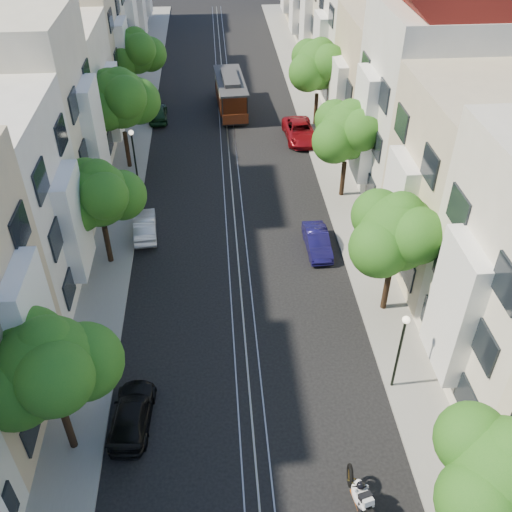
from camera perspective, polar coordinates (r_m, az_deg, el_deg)
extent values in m
plane|color=black|center=(44.70, -2.79, 11.05)|extent=(200.00, 200.00, 0.00)
cube|color=gray|center=(45.41, 6.57, 11.38)|extent=(2.50, 80.00, 0.12)
cube|color=gray|center=(45.10, -12.19, 10.57)|extent=(2.50, 80.00, 0.12)
cube|color=gray|center=(44.68, -3.51, 11.03)|extent=(0.06, 80.00, 0.02)
cube|color=gray|center=(44.69, -2.79, 11.06)|extent=(0.06, 80.00, 0.02)
cube|color=gray|center=(44.71, -2.07, 11.09)|extent=(0.06, 80.00, 0.02)
cube|color=tan|center=(44.70, -2.79, 11.05)|extent=(0.08, 80.00, 0.01)
cube|color=white|center=(24.02, 19.29, -4.94)|extent=(0.90, 3.04, 6.05)
cube|color=beige|center=(31.11, 20.97, 6.10)|extent=(7.00, 8.00, 10.00)
cube|color=white|center=(30.14, 14.03, 4.74)|extent=(0.90, 3.04, 5.50)
cube|color=silver|center=(37.22, 16.82, 13.97)|extent=(7.00, 8.00, 12.00)
cube|color=white|center=(36.46, 10.80, 12.75)|extent=(0.90, 3.04, 6.60)
cube|color=#C6B28C|center=(44.77, 13.24, 16.47)|extent=(7.00, 8.00, 9.00)
cube|color=white|center=(44.08, 8.19, 15.72)|extent=(0.90, 3.04, 4.95)
cube|color=white|center=(51.81, 10.94, 20.54)|extent=(7.00, 8.00, 10.50)
cube|color=white|center=(51.24, 6.45, 19.77)|extent=(0.90, 3.04, 5.78)
cube|color=beige|center=(59.16, 9.10, 23.37)|extent=(7.00, 8.00, 11.50)
cube|color=white|center=(58.68, 5.08, 22.61)|extent=(0.90, 3.04, 6.32)
cube|color=white|center=(66.54, 3.93, 23.73)|extent=(0.90, 3.04, 5.23)
cube|color=white|center=(23.41, -21.32, -7.17)|extent=(0.90, 3.04, 5.93)
cube|color=white|center=(29.66, -17.83, 3.18)|extent=(0.90, 3.04, 5.39)
cube|color=beige|center=(36.64, -22.11, 12.21)|extent=(7.00, 8.00, 11.76)
cube|color=white|center=(36.06, -15.91, 11.50)|extent=(0.90, 3.04, 6.47)
cube|color=silver|center=(44.28, -19.25, 15.03)|extent=(7.00, 8.00, 8.82)
cube|color=white|center=(43.75, -14.10, 14.70)|extent=(0.90, 3.04, 4.85)
cube|color=beige|center=(51.39, -17.66, 19.26)|extent=(7.00, 8.00, 10.29)
cube|color=white|center=(50.96, -13.10, 18.87)|extent=(0.90, 3.04, 5.66)
cube|color=silver|center=(58.79, -16.37, 22.21)|extent=(7.00, 8.00, 11.27)
cube|color=white|center=(58.43, -12.29, 21.80)|extent=(0.90, 3.04, 6.20)
cube|color=#C6B28C|center=(66.67, -15.11, 23.28)|extent=(7.00, 8.00, 9.31)
cube|color=white|center=(66.32, -11.50, 23.02)|extent=(0.90, 3.04, 5.12)
sphere|color=#155314|center=(19.76, 23.55, -19.24)|extent=(3.38, 3.38, 3.38)
sphere|color=#155314|center=(19.32, 21.47, -21.94)|extent=(2.64, 2.64, 2.64)
cylinder|color=black|center=(29.25, 12.90, -3.22)|extent=(0.30, 0.30, 2.45)
sphere|color=#155314|center=(27.16, 13.90, 2.31)|extent=(3.64, 3.64, 3.64)
sphere|color=#155314|center=(28.12, 15.65, 2.31)|extent=(2.91, 2.91, 2.91)
sphere|color=#155314|center=(26.53, 12.25, 0.83)|extent=(2.84, 2.84, 2.84)
sphere|color=#155314|center=(26.77, 14.33, 4.00)|extent=(2.18, 2.18, 2.18)
cylinder|color=black|center=(37.92, 8.67, 7.66)|extent=(0.30, 0.30, 2.38)
sphere|color=#155314|center=(36.37, 9.17, 12.24)|extent=(3.54, 3.54, 3.54)
sphere|color=#155314|center=(37.24, 10.64, 12.02)|extent=(2.83, 2.83, 2.83)
sphere|color=#155314|center=(35.68, 7.84, 11.32)|extent=(2.76, 2.76, 2.76)
sphere|color=#155314|center=(36.11, 9.44, 13.60)|extent=(2.12, 2.12, 2.12)
cylinder|color=black|center=(47.52, 6.00, 14.42)|extent=(0.30, 0.30, 2.52)
sphere|color=#155314|center=(46.23, 6.30, 18.47)|extent=(3.74, 3.74, 3.74)
sphere|color=#155314|center=(47.03, 7.55, 18.20)|extent=(3.00, 3.00, 3.00)
sphere|color=#155314|center=(45.53, 5.19, 17.83)|extent=(2.92, 2.92, 2.92)
sphere|color=#155314|center=(46.06, 6.49, 19.57)|extent=(2.25, 2.25, 2.25)
cylinder|color=black|center=(24.17, -18.28, -15.87)|extent=(0.30, 0.30, 2.45)
sphere|color=#155314|center=(21.59, -20.08, -10.33)|extent=(3.64, 3.64, 3.64)
sphere|color=#155314|center=(21.91, -16.80, -10.07)|extent=(2.91, 2.91, 2.91)
sphere|color=#155314|center=(21.66, -22.75, -12.22)|extent=(2.84, 2.84, 2.84)
sphere|color=#155314|center=(21.00, -20.29, -8.48)|extent=(2.18, 2.18, 2.18)
cylinder|color=black|center=(32.64, -14.60, 1.15)|extent=(0.30, 0.30, 2.27)
sphere|color=#155314|center=(30.89, -15.53, 5.94)|extent=(3.38, 3.38, 3.38)
sphere|color=#155314|center=(31.32, -13.30, 5.94)|extent=(2.70, 2.70, 2.70)
sphere|color=#155314|center=(30.67, -17.35, 4.65)|extent=(2.64, 2.64, 2.64)
sphere|color=#155314|center=(30.51, -15.60, 7.49)|extent=(2.03, 2.03, 2.03)
cylinder|color=black|center=(41.83, -12.75, 10.36)|extent=(0.30, 0.30, 2.62)
sphere|color=#155314|center=(40.31, -13.49, 15.03)|extent=(3.90, 3.90, 3.90)
sphere|color=#155314|center=(40.76, -11.75, 14.92)|extent=(3.12, 3.12, 3.12)
sphere|color=#155314|center=(39.94, -14.92, 14.12)|extent=(3.04, 3.04, 3.04)
sphere|color=#155314|center=(40.06, -13.52, 16.28)|extent=(2.34, 2.34, 2.34)
cylinder|color=black|center=(51.84, -11.49, 15.84)|extent=(0.30, 0.30, 2.38)
sphere|color=#155314|center=(50.72, -11.98, 19.36)|extent=(3.54, 3.54, 3.54)
sphere|color=#155314|center=(51.19, -10.58, 19.22)|extent=(2.83, 2.83, 2.83)
sphere|color=#155314|center=(50.28, -13.14, 18.68)|extent=(2.76, 2.76, 2.76)
sphere|color=#155314|center=(50.53, -11.99, 20.37)|extent=(2.12, 2.12, 2.12)
cylinder|color=black|center=(25.09, 14.06, -9.48)|extent=(0.12, 0.12, 4.00)
sphere|color=#FFF2CC|center=(23.69, 14.78, -6.18)|extent=(0.32, 0.32, 0.32)
cylinder|color=black|center=(38.75, -12.00, 9.32)|extent=(0.12, 0.12, 4.00)
sphere|color=#FFF2CC|center=(37.86, -12.39, 11.97)|extent=(0.32, 0.32, 0.32)
torus|color=black|center=(22.66, 9.39, -20.84)|extent=(0.23, 0.87, 0.86)
ellipsoid|color=silver|center=(22.39, 10.35, -22.53)|extent=(0.81, 1.28, 0.94)
ellipsoid|color=silver|center=(22.06, 10.77, -22.71)|extent=(0.59, 0.74, 0.54)
cube|color=silver|center=(21.93, 10.87, -22.63)|extent=(0.55, 0.75, 0.38)
sphere|color=black|center=(21.94, 10.43, -21.63)|extent=(0.31, 0.31, 0.31)
cube|color=black|center=(50.33, -2.51, 14.75)|extent=(2.52, 7.33, 0.27)
cube|color=#4E1E0D|center=(49.92, -2.54, 15.90)|extent=(2.44, 4.64, 2.17)
cube|color=beige|center=(49.62, -2.57, 16.77)|extent=(2.49, 4.68, 0.54)
cube|color=#2D2D30|center=(49.50, -2.58, 17.16)|extent=(2.70, 7.34, 0.16)
cube|color=#2D2D30|center=(49.42, -2.59, 17.40)|extent=(1.51, 4.13, 0.32)
imported|color=#0F0C3F|center=(33.11, 6.15, 1.46)|extent=(1.34, 3.63, 1.19)
imported|color=maroon|center=(45.34, 4.41, 12.34)|extent=(2.45, 4.94, 1.35)
imported|color=black|center=(24.88, -12.29, -15.18)|extent=(1.87, 4.00, 1.13)
imported|color=silver|center=(34.84, -11.07, 3.00)|extent=(1.63, 3.79, 1.21)
imported|color=black|center=(49.13, -9.78, 13.95)|extent=(1.72, 3.84, 1.28)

